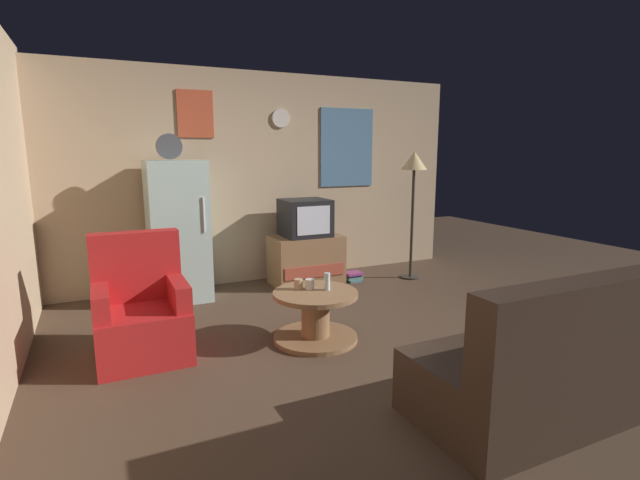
{
  "coord_description": "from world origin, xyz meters",
  "views": [
    {
      "loc": [
        -1.91,
        -3.15,
        1.59
      ],
      "look_at": [
        0.01,
        0.9,
        0.75
      ],
      "focal_mm": 26.56,
      "sensor_mm": 36.0,
      "label": 1
    }
  ],
  "objects": [
    {
      "name": "coffee_table",
      "position": [
        -0.3,
        0.33,
        0.21
      ],
      "size": [
        0.72,
        0.72,
        0.43
      ],
      "color": "#8E6642",
      "rests_on": "ground_plane"
    },
    {
      "name": "mug_ceramic_white",
      "position": [
        -0.32,
        0.41,
        0.47
      ],
      "size": [
        0.08,
        0.08,
        0.09
      ],
      "primitive_type": "cylinder",
      "color": "silver",
      "rests_on": "coffee_table"
    },
    {
      "name": "crt_tv",
      "position": [
        0.33,
        1.99,
        0.81
      ],
      "size": [
        0.54,
        0.51,
        0.44
      ],
      "color": "black",
      "rests_on": "tv_stand"
    },
    {
      "name": "standing_lamp",
      "position": [
        1.65,
        1.65,
        1.36
      ],
      "size": [
        0.32,
        0.32,
        1.59
      ],
      "color": "#332D28",
      "rests_on": "ground_plane"
    },
    {
      "name": "wine_glass",
      "position": [
        -0.19,
        0.33,
        0.5
      ],
      "size": [
        0.05,
        0.05,
        0.15
      ],
      "primitive_type": "cylinder",
      "color": "silver",
      "rests_on": "coffee_table"
    },
    {
      "name": "couch",
      "position": [
        0.53,
        -1.34,
        0.31
      ],
      "size": [
        1.7,
        0.8,
        0.92
      ],
      "color": "#38281E",
      "rests_on": "ground_plane"
    },
    {
      "name": "ground_plane",
      "position": [
        0.0,
        0.0,
        0.0
      ],
      "size": [
        12.0,
        12.0,
        0.0
      ],
      "primitive_type": "plane",
      "color": "#4C3828"
    },
    {
      "name": "tv_stand",
      "position": [
        0.34,
        1.99,
        0.29
      ],
      "size": [
        0.84,
        0.53,
        0.59
      ],
      "color": "#8E6642",
      "rests_on": "ground_plane"
    },
    {
      "name": "mug_ceramic_tan",
      "position": [
        -0.4,
        0.45,
        0.47
      ],
      "size": [
        0.08,
        0.08,
        0.09
      ],
      "primitive_type": "cylinder",
      "color": "tan",
      "rests_on": "coffee_table"
    },
    {
      "name": "armchair",
      "position": [
        -1.66,
        0.65,
        0.34
      ],
      "size": [
        0.68,
        0.68,
        0.96
      ],
      "color": "red",
      "rests_on": "ground_plane"
    },
    {
      "name": "wall_with_art",
      "position": [
        0.01,
        2.45,
        1.27
      ],
      "size": [
        5.2,
        0.12,
        2.52
      ],
      "color": "tan",
      "rests_on": "ground_plane"
    },
    {
      "name": "book_stack",
      "position": [
        0.9,
        1.82,
        0.06
      ],
      "size": [
        0.21,
        0.17,
        0.12
      ],
      "color": "slate",
      "rests_on": "ground_plane"
    },
    {
      "name": "fridge",
      "position": [
        -1.15,
        2.02,
        0.75
      ],
      "size": [
        0.6,
        0.62,
        1.77
      ],
      "color": "silver",
      "rests_on": "ground_plane"
    }
  ]
}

